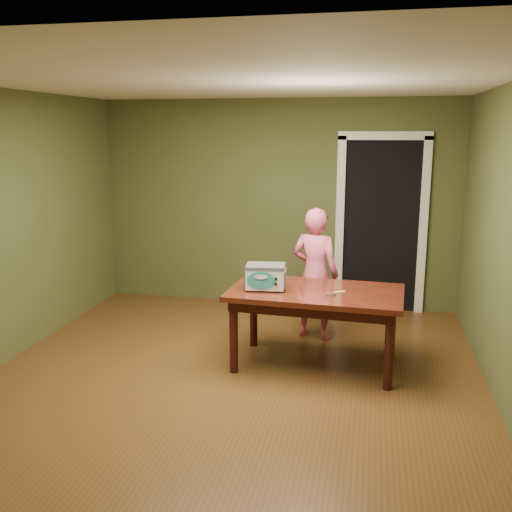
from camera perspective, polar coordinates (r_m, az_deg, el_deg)
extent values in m
plane|color=brown|center=(5.23, -2.64, -12.56)|extent=(5.00, 5.00, 0.00)
cube|color=#494E2A|center=(7.25, 2.09, 5.22)|extent=(4.50, 0.02, 2.60)
cube|color=#494E2A|center=(2.56, -16.85, -8.81)|extent=(4.50, 0.02, 2.60)
cube|color=#494E2A|center=(4.80, 24.21, 0.44)|extent=(0.02, 5.00, 2.60)
cube|color=white|center=(4.76, -2.97, 17.15)|extent=(4.50, 5.00, 0.02)
cube|color=black|center=(7.48, 12.35, 3.23)|extent=(0.90, 0.60, 2.10)
cube|color=black|center=(7.17, 12.37, 2.84)|extent=(0.90, 0.02, 2.10)
cube|color=white|center=(7.17, 8.37, 2.99)|extent=(0.10, 0.06, 2.20)
cube|color=white|center=(7.18, 16.36, 2.64)|extent=(0.10, 0.06, 2.20)
cube|color=white|center=(7.06, 12.79, 11.66)|extent=(1.10, 0.06, 0.10)
cube|color=#3E140E|center=(5.37, 6.00, -3.66)|extent=(1.65, 1.00, 0.05)
cube|color=black|center=(5.39, 5.98, -4.43)|extent=(1.53, 0.87, 0.10)
cylinder|color=black|center=(5.31, -2.25, -8.04)|extent=(0.08, 0.08, 0.70)
cylinder|color=black|center=(5.95, -0.24, -5.77)|extent=(0.08, 0.08, 0.70)
cylinder|color=black|center=(5.10, 13.15, -9.26)|extent=(0.08, 0.08, 0.70)
cylinder|color=black|center=(5.76, 13.42, -6.74)|extent=(0.08, 0.08, 0.70)
cylinder|color=#4C4F54|center=(5.29, -0.70, -3.49)|extent=(0.02, 0.02, 0.02)
cylinder|color=#4C4F54|center=(5.47, -0.49, -2.94)|extent=(0.02, 0.02, 0.02)
cylinder|color=#4C4F54|center=(5.27, 2.46, -3.56)|extent=(0.02, 0.02, 0.02)
cylinder|color=#4C4F54|center=(5.45, 2.56, -3.01)|extent=(0.02, 0.02, 0.02)
cube|color=white|center=(5.34, 0.96, -2.14)|extent=(0.38, 0.29, 0.20)
cube|color=#4C4F54|center=(5.31, 0.96, -1.03)|extent=(0.38, 0.29, 0.03)
cube|color=#4C4F54|center=(5.35, -1.01, -2.09)|extent=(0.04, 0.23, 0.15)
cube|color=#4C4F54|center=(5.33, 2.93, -2.18)|extent=(0.04, 0.23, 0.15)
ellipsoid|color=teal|center=(5.22, 0.52, -2.49)|extent=(0.27, 0.04, 0.17)
cylinder|color=black|center=(5.20, 2.01, -2.29)|extent=(0.03, 0.01, 0.02)
cylinder|color=black|center=(5.21, 2.01, -2.83)|extent=(0.02, 0.01, 0.02)
cylinder|color=silver|center=(5.21, 7.44, -3.80)|extent=(0.10, 0.10, 0.02)
cylinder|color=#492E18|center=(5.21, 7.44, -3.72)|extent=(0.09, 0.09, 0.01)
cube|color=#FBF26D|center=(5.30, 8.06, -3.61)|extent=(0.16, 0.12, 0.01)
imported|color=#E85F86|center=(6.13, 5.93, -1.76)|extent=(0.59, 0.47, 1.42)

